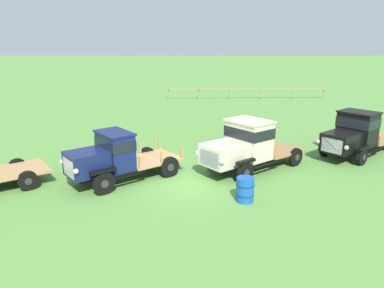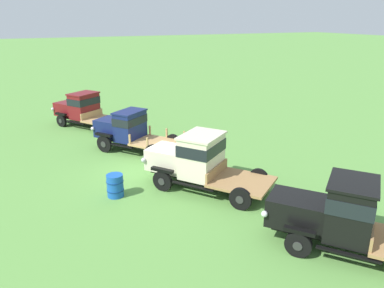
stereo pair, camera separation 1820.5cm
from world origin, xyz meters
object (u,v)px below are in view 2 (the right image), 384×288
object	(u,v)px
vintage_truck_midrow_center	(196,159)
oil_drum_beside_row	(115,186)
vintage_truck_second_in_line	(128,129)
vintage_truck_foreground_near	(83,109)
vintage_truck_far_side	(341,214)

from	to	relation	value
vintage_truck_midrow_center	oil_drum_beside_row	size ratio (longest dim) A/B	5.90
vintage_truck_second_in_line	oil_drum_beside_row	world-z (taller)	vintage_truck_second_in_line
vintage_truck_second_in_line	oil_drum_beside_row	size ratio (longest dim) A/B	5.41
vintage_truck_foreground_near	oil_drum_beside_row	world-z (taller)	vintage_truck_foreground_near
vintage_truck_foreground_near	vintage_truck_second_in_line	xyz separation A→B (m)	(5.71, 1.32, 0.03)
vintage_truck_midrow_center	oil_drum_beside_row	xyz separation A→B (m)	(-0.49, -3.25, -0.75)
vintage_truck_second_in_line	vintage_truck_midrow_center	size ratio (longest dim) A/B	0.92
vintage_truck_far_side	oil_drum_beside_row	size ratio (longest dim) A/B	5.95
vintage_truck_far_side	vintage_truck_foreground_near	bearing A→B (deg)	-164.96
vintage_truck_far_side	vintage_truck_second_in_line	bearing A→B (deg)	-163.97
vintage_truck_midrow_center	oil_drum_beside_row	distance (m)	3.37
oil_drum_beside_row	vintage_truck_far_side	bearing A→B (deg)	39.93
vintage_truck_foreground_near	vintage_truck_midrow_center	bearing A→B (deg)	12.96
vintage_truck_second_in_line	oil_drum_beside_row	bearing A→B (deg)	-21.20
vintage_truck_foreground_near	vintage_truck_midrow_center	xyz separation A→B (m)	(11.30, 2.60, 0.12)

